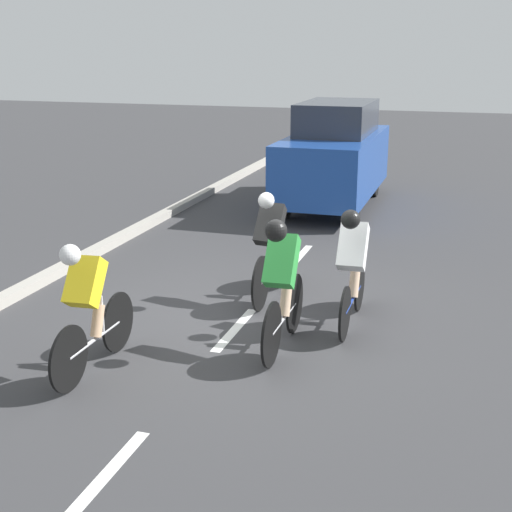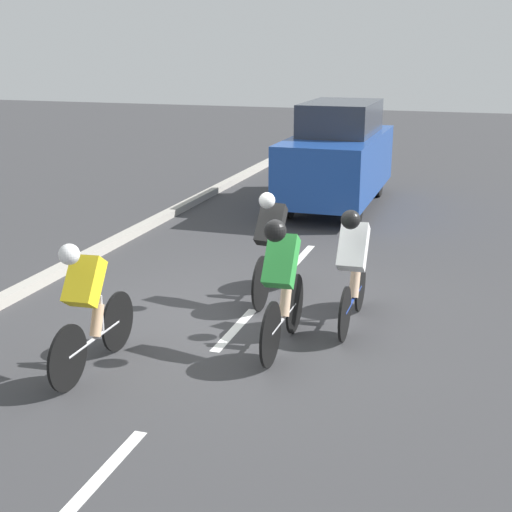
{
  "view_description": "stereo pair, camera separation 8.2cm",
  "coord_description": "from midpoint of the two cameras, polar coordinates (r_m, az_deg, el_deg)",
  "views": [
    {
      "loc": [
        -2.62,
        8.0,
        3.31
      ],
      "look_at": [
        -0.27,
        0.45,
        0.95
      ],
      "focal_mm": 50.0,
      "sensor_mm": 36.0,
      "label": 1
    },
    {
      "loc": [
        -2.7,
        7.97,
        3.31
      ],
      "look_at": [
        -0.27,
        0.45,
        0.95
      ],
      "focal_mm": 50.0,
      "sensor_mm": 36.0,
      "label": 2
    }
  ],
  "objects": [
    {
      "name": "ground_plane",
      "position": [
        9.05,
        -1.03,
        -4.86
      ],
      "size": [
        60.0,
        60.0,
        0.0
      ],
      "primitive_type": "plane",
      "color": "#38383A"
    },
    {
      "name": "cyclist_white",
      "position": [
        8.54,
        7.46,
        -0.64
      ],
      "size": [
        0.33,
        1.68,
        1.51
      ],
      "color": "black",
      "rests_on": "ground"
    },
    {
      "name": "cyclist_yellow",
      "position": [
        7.51,
        -13.58,
        -3.78
      ],
      "size": [
        0.34,
        1.69,
        1.46
      ],
      "color": "black",
      "rests_on": "ground"
    },
    {
      "name": "curb",
      "position": [
        10.08,
        -19.42,
        -3.12
      ],
      "size": [
        0.2,
        26.1,
        0.14
      ],
      "primitive_type": "cube",
      "color": "#A8A399",
      "rests_on": "ground"
    },
    {
      "name": "lane_stripe_near",
      "position": [
        6.07,
        -12.41,
        -16.83
      ],
      "size": [
        0.12,
        1.4,
        0.01
      ],
      "primitive_type": "cube",
      "color": "white",
      "rests_on": "ground"
    },
    {
      "name": "cyclist_green",
      "position": [
        7.79,
        1.78,
        -2.0
      ],
      "size": [
        0.33,
        1.7,
        1.57
      ],
      "color": "black",
      "rests_on": "ground"
    },
    {
      "name": "lane_stripe_mid",
      "position": [
        8.65,
        -1.96,
        -5.87
      ],
      "size": [
        0.12,
        1.4,
        0.01
      ],
      "primitive_type": "cube",
      "color": "white",
      "rests_on": "ground"
    },
    {
      "name": "cyclist_black",
      "position": [
        9.39,
        0.89,
        0.98
      ],
      "size": [
        0.35,
        1.68,
        1.52
      ],
      "color": "black",
      "rests_on": "ground"
    },
    {
      "name": "lane_stripe_far",
      "position": [
        11.55,
        3.27,
        -0.06
      ],
      "size": [
        0.12,
        1.4,
        0.01
      ],
      "primitive_type": "cube",
      "color": "white",
      "rests_on": "ground"
    },
    {
      "name": "support_car",
      "position": [
        15.08,
        6.15,
        8.02
      ],
      "size": [
        1.7,
        4.29,
        2.17
      ],
      "color": "black",
      "rests_on": "ground"
    }
  ]
}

